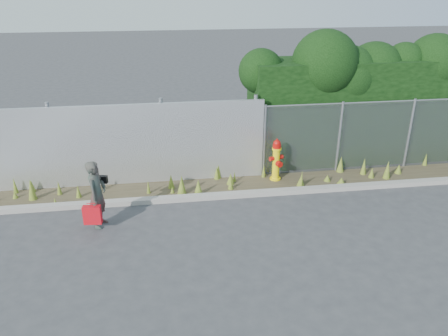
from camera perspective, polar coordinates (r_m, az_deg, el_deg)
name	(u,v)px	position (r m, az deg, el deg)	size (l,w,h in m)	color
ground	(247,235)	(9.62, 3.00, -8.71)	(80.00, 80.00, 0.00)	#38383B
curb	(233,195)	(11.12, 1.24, -3.52)	(16.00, 0.22, 0.12)	gray
weed_strip	(214,183)	(11.57, -1.26, -1.93)	(16.00, 1.24, 0.55)	#413725
corrugated_fence	(103,146)	(11.79, -15.50, 2.74)	(8.50, 0.21, 2.30)	#B5B7BD
chainlink_fence	(375,135)	(13.10, 19.07, 4.06)	(6.50, 0.07, 2.05)	gray
hedge	(372,91)	(13.77, 18.73, 9.52)	(7.71, 2.02, 3.86)	black
fire_hydrant	(276,160)	(11.91, 6.83, 0.99)	(0.40, 0.36, 1.20)	yellow
woman	(97,194)	(9.97, -16.23, -3.31)	(0.57, 0.37, 1.56)	#0E5E4E
red_tote_bag	(92,215)	(9.95, -16.82, -5.87)	(0.38, 0.14, 0.50)	red
black_shoulder_bag	(102,179)	(10.08, -15.62, -1.44)	(0.23, 0.10, 0.17)	black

